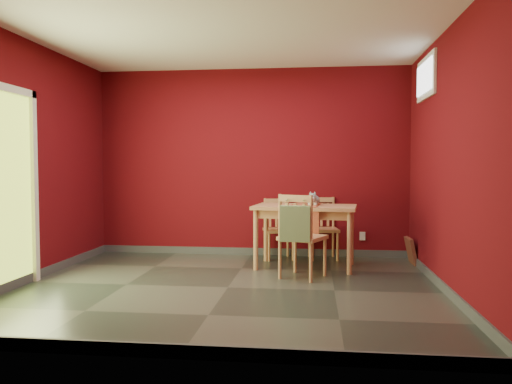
# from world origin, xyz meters

# --- Properties ---
(ground) EXTENTS (4.50, 4.50, 0.00)m
(ground) POSITION_xyz_m (0.00, 0.00, 0.00)
(ground) COLOR #2D342D
(ground) RESTS_ON ground
(room_shell) EXTENTS (4.50, 4.50, 4.50)m
(room_shell) POSITION_xyz_m (0.00, 0.00, 0.05)
(room_shell) COLOR #54080E
(room_shell) RESTS_ON ground
(doorway) EXTENTS (0.06, 1.01, 2.13)m
(doorway) POSITION_xyz_m (-2.23, -0.40, 1.12)
(doorway) COLOR #B7D838
(doorway) RESTS_ON ground
(window) EXTENTS (0.05, 0.90, 0.50)m
(window) POSITION_xyz_m (2.23, 1.00, 2.35)
(window) COLOR white
(window) RESTS_ON room_shell
(outlet_plate) EXTENTS (0.08, 0.02, 0.12)m
(outlet_plate) POSITION_xyz_m (1.60, 1.99, 0.30)
(outlet_plate) COLOR silver
(outlet_plate) RESTS_ON room_shell
(dining_table) EXTENTS (1.35, 0.88, 0.80)m
(dining_table) POSITION_xyz_m (0.80, 1.16, 0.70)
(dining_table) COLOR tan
(dining_table) RESTS_ON ground
(table_runner) EXTENTS (0.43, 0.76, 0.37)m
(table_runner) POSITION_xyz_m (0.80, 1.04, 0.74)
(table_runner) COLOR #A6472E
(table_runner) RESTS_ON dining_table
(chair_far_left) EXTENTS (0.48, 0.48, 0.84)m
(chair_far_left) POSITION_xyz_m (0.41, 1.76, 0.43)
(chair_far_left) COLOR tan
(chair_far_left) RESTS_ON ground
(chair_far_right) EXTENTS (0.45, 0.45, 0.86)m
(chair_far_right) POSITION_xyz_m (1.04, 1.82, 0.44)
(chair_far_right) COLOR tan
(chair_far_right) RESTS_ON ground
(chair_near) EXTENTS (0.60, 0.60, 0.98)m
(chair_near) POSITION_xyz_m (0.76, 0.54, 0.50)
(chair_near) COLOR tan
(chair_near) RESTS_ON ground
(tote_bag) EXTENTS (0.33, 0.20, 0.47)m
(tote_bag) POSITION_xyz_m (0.70, 0.32, 0.66)
(tote_bag) COLOR #779760
(tote_bag) RESTS_ON chair_near
(cat) EXTENTS (0.29, 0.42, 0.19)m
(cat) POSITION_xyz_m (0.89, 1.24, 0.89)
(cat) COLOR slate
(cat) RESTS_ON table_runner
(picture_frame) EXTENTS (0.13, 0.36, 0.35)m
(picture_frame) POSITION_xyz_m (2.19, 1.54, 0.18)
(picture_frame) COLOR brown
(picture_frame) RESTS_ON ground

